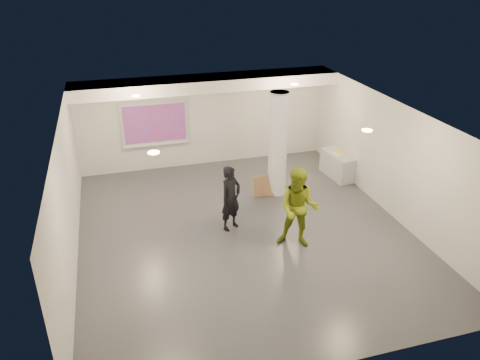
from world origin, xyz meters
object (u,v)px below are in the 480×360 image
object	(u,v)px
projection_screen	(155,124)
woman	(231,198)
man	(299,208)
column	(278,145)
credenza	(338,165)

from	to	relation	value
projection_screen	woman	size ratio (longest dim) A/B	1.24
man	column	bearing A→B (deg)	109.12
column	credenza	xyz separation A→B (m)	(2.22, 0.54, -1.12)
column	credenza	bearing A→B (deg)	13.59
projection_screen	woman	distance (m)	4.44
man	woman	bearing A→B (deg)	167.00
projection_screen	man	world-z (taller)	projection_screen
column	man	size ratio (longest dim) A/B	1.52
projection_screen	credenza	world-z (taller)	projection_screen
credenza	woman	size ratio (longest dim) A/B	0.77
column	credenza	size ratio (longest dim) A/B	2.32
column	projection_screen	size ratio (longest dim) A/B	1.43
woman	man	xyz separation A→B (m)	(1.31, -1.17, 0.14)
woman	column	bearing A→B (deg)	9.82
projection_screen	credenza	size ratio (longest dim) A/B	1.62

